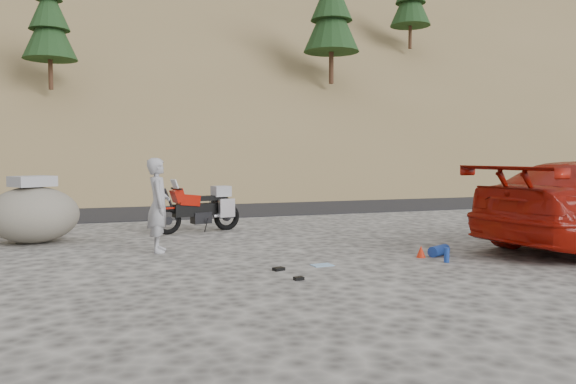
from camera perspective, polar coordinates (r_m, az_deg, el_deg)
name	(u,v)px	position (r m, az deg, el deg)	size (l,w,h in m)	color
ground	(253,254)	(9.72, -3.58, -6.26)	(140.00, 140.00, 0.00)	#423F3D
road	(178,208)	(18.48, -11.14, -1.60)	(120.00, 7.00, 0.05)	black
hillside	(121,45)	(51.03, -16.57, 14.14)	(120.00, 73.00, 46.72)	brown
motorcycle	(202,209)	(12.53, -8.69, -1.69)	(1.98, 0.87, 1.20)	black
man	(159,252)	(10.13, -12.95, -5.94)	(0.60, 0.39, 1.64)	#97969C
boulder	(33,214)	(11.84, -24.45, -2.06)	(2.08, 1.93, 1.27)	#615C53
gear_blue_mat	(439,251)	(9.80, 15.08, -5.77)	(0.18, 0.18, 0.45)	navy
gear_bottle	(447,255)	(9.23, 15.82, -6.19)	(0.08, 0.08, 0.23)	navy
gear_funnel	(421,251)	(9.57, 13.36, -5.90)	(0.15, 0.15, 0.20)	red
gear_glove_a	(279,269)	(8.29, -0.95, -7.82)	(0.16, 0.11, 0.05)	black
gear_glove_b	(299,278)	(7.67, 1.10, -8.77)	(0.13, 0.10, 0.04)	black
gear_blue_cloth	(322,265)	(8.68, 3.49, -7.42)	(0.31, 0.23, 0.01)	#82A7C9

